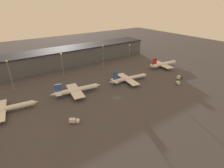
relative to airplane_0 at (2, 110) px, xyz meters
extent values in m
plane|color=#423F44|center=(80.07, -28.60, -3.36)|extent=(600.00, 600.00, 0.00)
cube|color=#4C515B|center=(80.07, 74.80, 6.19)|extent=(215.02, 28.09, 19.10)
cube|color=black|center=(80.07, 74.80, 16.34)|extent=(215.02, 30.09, 1.20)
cylinder|color=white|center=(0.55, -0.07, 0.20)|extent=(41.02, 9.16, 3.75)
cylinder|color=#ADB2B7|center=(0.55, -0.07, -0.46)|extent=(38.92, 8.33, 3.19)
cone|color=white|center=(21.92, -2.94, 0.20)|extent=(4.93, 4.13, 3.56)
cylinder|color=gray|center=(0.87, 8.49, -1.55)|extent=(4.36, 2.59, 2.06)
cylinder|color=gray|center=(-1.40, -8.42, -1.55)|extent=(4.36, 2.59, 2.06)
cylinder|color=black|center=(14.73, -1.98, -2.52)|extent=(0.50, 0.50, 1.69)
cylinder|color=black|center=(-1.28, 1.69, -2.52)|extent=(0.50, 0.50, 1.69)
cylinder|color=black|center=(-1.68, -1.29, -2.52)|extent=(0.50, 0.50, 1.69)
cylinder|color=white|center=(55.86, -2.94, 0.55)|extent=(36.27, 8.88, 4.12)
cylinder|color=#2D519E|center=(55.86, -2.94, -0.17)|extent=(34.40, 8.03, 3.50)
cone|color=white|center=(74.95, -5.51, 0.55)|extent=(5.42, 4.54, 3.92)
cone|color=white|center=(36.57, -0.35, 0.86)|extent=(6.59, 4.29, 3.50)
cube|color=#2D519E|center=(40.86, -0.93, 5.74)|extent=(5.77, 1.16, 6.25)
cube|color=white|center=(40.14, -0.83, 1.17)|extent=(5.45, 10.73, 0.24)
cube|color=white|center=(54.07, -2.70, 0.04)|extent=(12.78, 29.49, 0.36)
cylinder|color=gray|center=(56.21, 5.07, -1.35)|extent=(4.79, 2.85, 2.27)
cylinder|color=gray|center=(54.08, -10.77, -1.35)|extent=(4.79, 2.85, 2.27)
cylinder|color=black|center=(68.36, -4.62, -2.43)|extent=(0.50, 0.50, 1.85)
cylinder|color=black|center=(54.29, -1.07, -2.43)|extent=(0.50, 0.50, 1.85)
cylinder|color=black|center=(53.85, -4.34, -2.43)|extent=(0.50, 0.50, 1.85)
cylinder|color=white|center=(108.69, -8.68, 0.07)|extent=(36.81, 8.45, 3.61)
cylinder|color=#2D519E|center=(108.69, -8.68, -0.57)|extent=(34.92, 7.67, 3.07)
cone|color=white|center=(127.92, -11.26, 0.07)|extent=(4.75, 3.97, 3.43)
cone|color=white|center=(89.27, -6.07, 0.34)|extent=(5.77, 3.76, 3.07)
cube|color=#2D519E|center=(93.43, -6.63, 5.60)|extent=(5.06, 1.07, 7.47)
cube|color=white|center=(92.70, -6.53, 0.61)|extent=(5.09, 11.76, 0.24)
cube|color=white|center=(106.87, -8.44, -0.39)|extent=(12.07, 32.40, 0.36)
cylinder|color=gray|center=(109.14, 0.19, -1.63)|extent=(4.20, 2.49, 1.98)
cylinder|color=gray|center=(106.78, -17.36, -1.63)|extent=(4.20, 2.49, 1.98)
cylinder|color=black|center=(121.40, -10.39, -2.55)|extent=(0.50, 0.50, 1.62)
cylinder|color=black|center=(107.06, -7.01, -2.55)|extent=(0.50, 0.50, 1.62)
cylinder|color=black|center=(106.68, -9.87, -2.55)|extent=(0.50, 0.50, 1.62)
cylinder|color=silver|center=(168.77, -0.64, 0.65)|extent=(34.62, 8.76, 4.22)
cylinder|color=silver|center=(168.77, -0.64, -0.09)|extent=(32.83, 7.90, 3.59)
cone|color=silver|center=(187.06, -3.09, 0.65)|extent=(5.56, 4.65, 4.01)
cone|color=silver|center=(150.28, 1.84, 0.97)|extent=(6.76, 4.40, 3.59)
cube|color=red|center=(154.47, 1.28, 6.19)|extent=(5.91, 1.18, 6.85)
cube|color=silver|center=(153.79, 1.37, 1.28)|extent=(5.50, 10.37, 0.24)
cube|color=silver|center=(167.07, -0.41, 0.12)|extent=(12.87, 28.47, 0.36)
cylinder|color=gray|center=(169.12, 7.08, -1.29)|extent=(4.91, 2.92, 2.32)
cylinder|color=gray|center=(167.07, -8.17, -1.29)|extent=(4.91, 2.92, 2.32)
cylinder|color=black|center=(180.69, -2.24, -2.41)|extent=(0.50, 0.50, 1.90)
cylinder|color=black|center=(167.30, 1.26, -2.41)|extent=(0.50, 0.50, 1.90)
cylinder|color=black|center=(166.85, -2.09, -2.41)|extent=(0.50, 0.50, 1.90)
cube|color=#282D38|center=(156.20, -33.96, -1.56)|extent=(2.18, 2.63, 2.16)
cube|color=silver|center=(153.38, -33.17, -1.20)|extent=(3.86, 3.09, 2.88)
cylinder|color=black|center=(156.27, -33.09, -2.91)|extent=(1.02, 0.79, 0.90)
cylinder|color=black|center=(155.81, -34.73, -2.91)|extent=(1.02, 0.79, 0.90)
cylinder|color=black|center=(152.92, -32.16, -2.91)|extent=(1.02, 0.79, 0.90)
cylinder|color=black|center=(152.47, -33.80, -2.91)|extent=(1.02, 0.79, 0.90)
cube|color=white|center=(39.38, -39.80, -1.67)|extent=(3.04, 3.18, 1.93)
cube|color=silver|center=(36.54, -37.79, -1.35)|extent=(4.72, 4.37, 2.58)
cylinder|color=black|center=(39.77, -38.91, -2.91)|extent=(1.10, 1.03, 0.90)
cylinder|color=black|center=(38.68, -40.46, -2.91)|extent=(1.10, 1.03, 0.90)
cylinder|color=black|center=(36.40, -36.53, -2.91)|extent=(1.10, 1.03, 0.90)
cylinder|color=black|center=(35.31, -38.08, -2.91)|extent=(1.10, 1.03, 0.90)
cube|color=#9EA3A8|center=(143.38, -38.75, -1.73)|extent=(2.68, 2.41, 1.82)
cube|color=silver|center=(142.03, -41.09, -1.43)|extent=(3.47, 3.80, 2.43)
cylinder|color=black|center=(142.58, -38.46, -2.91)|extent=(0.93, 1.06, 0.90)
cylinder|color=black|center=(144.03, -39.29, -2.91)|extent=(0.93, 1.06, 0.90)
cylinder|color=black|center=(140.99, -41.24, -2.91)|extent=(0.93, 1.06, 0.90)
cylinder|color=black|center=(142.44, -42.07, -2.91)|extent=(0.93, 1.06, 0.90)
cylinder|color=slate|center=(12.14, 31.23, 10.53)|extent=(0.70, 0.70, 27.78)
sphere|color=beige|center=(12.14, 31.23, 25.02)|extent=(1.80, 1.80, 1.80)
cylinder|color=slate|center=(57.24, 31.23, 9.88)|extent=(0.70, 0.70, 26.48)
sphere|color=beige|center=(57.24, 31.23, 23.72)|extent=(1.80, 1.80, 1.80)
cylinder|color=slate|center=(103.68, 31.23, 10.50)|extent=(0.70, 0.70, 27.72)
sphere|color=beige|center=(103.68, 31.23, 24.96)|extent=(1.80, 1.80, 1.80)
cylinder|color=slate|center=(141.50, 31.23, 8.41)|extent=(0.70, 0.70, 23.55)
sphere|color=beige|center=(141.50, 31.23, 20.79)|extent=(1.80, 1.80, 1.80)
camera|label=1|loc=(5.28, -128.05, 69.06)|focal=28.00mm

